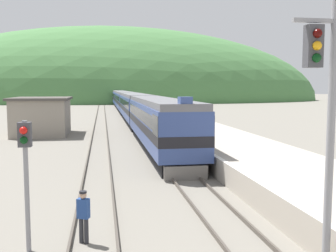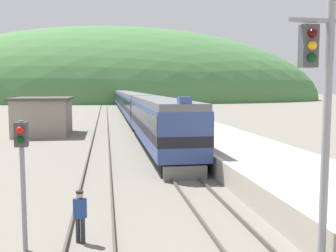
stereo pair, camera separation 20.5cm
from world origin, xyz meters
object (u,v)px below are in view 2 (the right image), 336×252
signal_mast_main (328,89)px  carriage_fourth (122,98)px  carriage_second (136,107)px  signal_post_siding (22,158)px  carriage_third (127,101)px  track_worker (80,214)px  express_train_lead_car (159,122)px

signal_mast_main → carriage_fourth: bearing=90.9°
carriage_second → signal_post_siding: size_ratio=5.88×
carriage_third → carriage_fourth: bearing=90.0°
signal_mast_main → track_worker: bearing=153.0°
carriage_fourth → signal_mast_main: size_ratio=3.12×
carriage_third → signal_mast_main: bearing=-88.8°
signal_mast_main → signal_post_siding: signal_mast_main is taller
carriage_second → carriage_fourth: 47.28m
express_train_lead_car → carriage_third: express_train_lead_car is taller
express_train_lead_car → carriage_fourth: bearing=90.0°
carriage_fourth → track_worker: bearing=-93.2°
carriage_fourth → carriage_third: bearing=-90.0°
carriage_third → track_worker: carriage_third is taller
carriage_second → signal_mast_main: 43.75m
express_train_lead_car → carriage_second: bearing=90.0°
express_train_lead_car → track_worker: 18.29m
carriage_third → carriage_fourth: size_ratio=1.00×
carriage_fourth → signal_mast_main: (1.36, -90.92, 2.63)m
signal_post_siding → carriage_third: bearing=84.3°
carriage_third → track_worker: size_ratio=13.81×
track_worker → carriage_third: bearing=85.7°
carriage_second → track_worker: carriage_second is taller
carriage_third → track_worker: 64.31m
carriage_fourth → signal_mast_main: bearing=-89.1°
express_train_lead_car → carriage_second: (0.00, 22.89, -0.01)m
signal_post_siding → track_worker: signal_post_siding is taller
signal_mast_main → track_worker: (-6.22, 3.17, -3.85)m
express_train_lead_car → carriage_third: (0.00, 46.53, -0.01)m
carriage_third → carriage_fourth: 23.64m
carriage_third → signal_mast_main: (1.36, -67.29, 2.63)m
carriage_fourth → signal_post_siding: 88.36m
signal_post_siding → track_worker: bearing=13.1°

